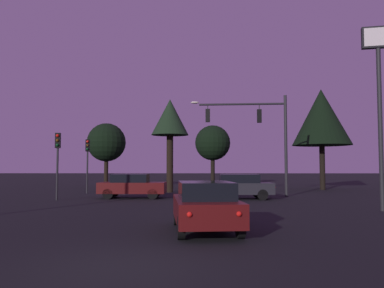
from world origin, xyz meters
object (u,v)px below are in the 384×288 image
at_px(tree_right_cluster, 321,117).
at_px(tree_behind_sign, 106,143).
at_px(tree_left_far, 170,119).
at_px(car_crossing_right, 237,186).
at_px(traffic_signal_mast_arm, 258,127).
at_px(car_crossing_left, 132,186).
at_px(tree_center_horizon, 213,143).
at_px(traffic_light_corner_left, 87,155).
at_px(store_sign_illuminated, 379,78).
at_px(traffic_light_corner_right, 58,152).
at_px(car_nearside_lane, 205,205).

bearing_deg(tree_right_cluster, tree_behind_sign, 170.21).
xyz_separation_m(tree_left_far, tree_right_cluster, (12.85, 3.44, 0.55)).
bearing_deg(car_crossing_right, traffic_signal_mast_arm, 53.97).
height_order(car_crossing_left, tree_center_horizon, tree_center_horizon).
height_order(car_crossing_left, car_crossing_right, same).
bearing_deg(car_crossing_right, traffic_light_corner_left, 155.36).
relative_size(car_crossing_left, tree_center_horizon, 0.67).
bearing_deg(tree_behind_sign, traffic_light_corner_left, -86.27).
relative_size(car_crossing_left, store_sign_illuminated, 0.50).
height_order(car_crossing_left, tree_left_far, tree_left_far).
xyz_separation_m(traffic_light_corner_right, tree_center_horizon, (9.82, 17.90, 1.61)).
bearing_deg(tree_behind_sign, car_crossing_left, -69.62).
xyz_separation_m(traffic_signal_mast_arm, store_sign_illuminated, (4.23, -8.55, 1.37)).
bearing_deg(car_nearside_lane, tree_behind_sign, 109.94).
bearing_deg(car_crossing_right, car_crossing_left, 175.14).
distance_m(car_crossing_right, tree_behind_sign, 17.51).
bearing_deg(tree_center_horizon, tree_right_cluster, -38.04).
height_order(car_nearside_lane, tree_center_horizon, tree_center_horizon).
height_order(traffic_signal_mast_arm, tree_left_far, tree_left_far).
distance_m(traffic_light_corner_left, store_sign_illuminated, 20.21).
relative_size(store_sign_illuminated, tree_behind_sign, 1.37).
xyz_separation_m(car_crossing_left, tree_left_far, (1.96, 5.66, 4.88)).
bearing_deg(tree_left_far, tree_right_cluster, 14.99).
distance_m(tree_left_far, tree_right_cluster, 13.31).
relative_size(car_crossing_right, tree_behind_sign, 0.73).
relative_size(traffic_signal_mast_arm, store_sign_illuminated, 0.81).
bearing_deg(store_sign_illuminated, tree_left_far, 129.91).
bearing_deg(traffic_signal_mast_arm, car_crossing_left, -168.35).
xyz_separation_m(traffic_light_corner_left, tree_right_cluster, (18.90, 4.77, 3.37)).
bearing_deg(tree_center_horizon, store_sign_illuminated, -73.68).
relative_size(traffic_light_corner_right, car_crossing_left, 0.94).
relative_size(store_sign_illuminated, tree_center_horizon, 1.33).
xyz_separation_m(traffic_light_corner_right, tree_right_cluster, (18.96, 10.75, 3.39)).
distance_m(traffic_signal_mast_arm, traffic_light_corner_left, 12.70).
height_order(traffic_light_corner_left, traffic_light_corner_right, traffic_light_corner_left).
bearing_deg(car_crossing_right, tree_left_far, 126.54).
bearing_deg(traffic_signal_mast_arm, tree_behind_sign, 140.00).
relative_size(traffic_light_corner_left, tree_right_cluster, 0.46).
height_order(car_crossing_right, tree_right_cluster, tree_right_cluster).
height_order(traffic_signal_mast_arm, tree_right_cluster, tree_right_cluster).
xyz_separation_m(car_crossing_left, car_crossing_right, (6.56, -0.56, 0.00)).
relative_size(car_nearside_lane, tree_right_cluster, 0.49).
xyz_separation_m(traffic_light_corner_left, tree_left_far, (6.05, 1.33, 2.82)).
distance_m(store_sign_illuminated, tree_right_cluster, 16.14).
xyz_separation_m(traffic_signal_mast_arm, traffic_light_corner_left, (-12.29, 2.64, -1.81)).
distance_m(traffic_signal_mast_arm, traffic_light_corner_right, 12.93).
xyz_separation_m(traffic_light_corner_right, store_sign_illuminated, (16.59, -5.21, 3.20)).
bearing_deg(car_nearside_lane, traffic_light_corner_right, 128.42).
distance_m(tree_left_far, tree_center_horizon, 11.29).
bearing_deg(car_crossing_left, tree_center_horizon, 70.80).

